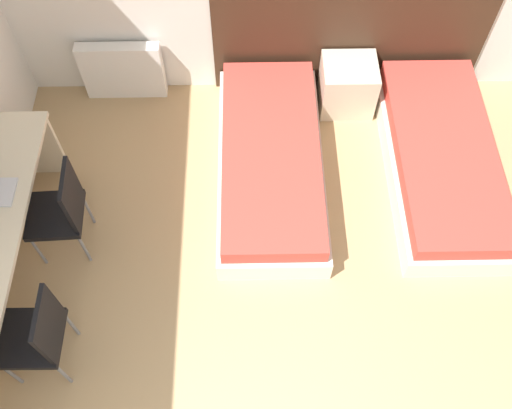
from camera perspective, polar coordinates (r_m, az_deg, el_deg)
name	(u,v)px	position (r m, az deg, el deg)	size (l,w,h in m)	color
headboard_panel	(350,39)	(5.37, 9.34, 15.98)	(2.45, 0.03, 1.14)	#382316
bed_near_window	(270,162)	(4.89, 1.46, 4.32)	(0.89, 2.04, 0.38)	beige
bed_near_door	(441,159)	(5.15, 18.00, 4.33)	(0.89, 2.04, 0.38)	beige
nightstand	(347,86)	(5.42, 9.13, 11.66)	(0.49, 0.44, 0.49)	beige
radiator	(123,71)	(5.55, -13.18, 12.89)	(0.75, 0.12, 0.60)	silver
chair_near_laptop	(61,210)	(4.49, -18.89, -0.48)	(0.43, 0.43, 0.92)	black
chair_near_notebook	(38,334)	(4.10, -20.98, -12.04)	(0.42, 0.42, 0.92)	black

